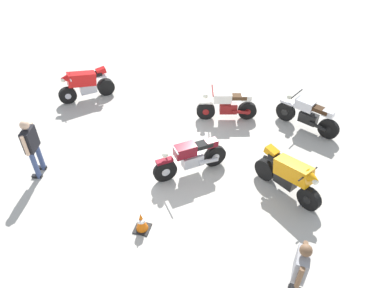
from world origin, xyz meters
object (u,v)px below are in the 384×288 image
(motorcycle_cream_vintage, at_px, (227,106))
(person_in_gray_shirt, at_px, (299,270))
(traffic_cone, at_px, (141,222))
(motorcycle_red_sportbike, at_px, (85,84))
(motorcycle_orange_sportbike, at_px, (289,175))
(motorcycle_maroon_cruiser, at_px, (191,158))
(motorcycle_silver_cruiser, at_px, (308,115))
(person_in_black_shirt, at_px, (32,145))

(motorcycle_cream_vintage, relative_size, person_in_gray_shirt, 1.19)
(person_in_gray_shirt, relative_size, traffic_cone, 3.06)
(motorcycle_red_sportbike, xyz_separation_m, motorcycle_orange_sportbike, (-7.03, 2.97, 0.00))
(motorcycle_red_sportbike, bearing_deg, motorcycle_cream_vintage, 139.17)
(motorcycle_maroon_cruiser, distance_m, motorcycle_cream_vintage, 2.84)
(motorcycle_orange_sportbike, relative_size, traffic_cone, 3.17)
(motorcycle_silver_cruiser, xyz_separation_m, traffic_cone, (3.63, 4.96, -0.26))
(motorcycle_red_sportbike, bearing_deg, person_in_gray_shirt, 101.12)
(motorcycle_orange_sportbike, xyz_separation_m, traffic_cone, (3.14, 1.99, -0.33))
(motorcycle_silver_cruiser, distance_m, traffic_cone, 6.15)
(motorcycle_maroon_cruiser, bearing_deg, motorcycle_silver_cruiser, -174.95)
(motorcycle_maroon_cruiser, bearing_deg, motorcycle_orange_sportbike, 138.83)
(motorcycle_silver_cruiser, bearing_deg, traffic_cone, 80.84)
(motorcycle_maroon_cruiser, height_order, motorcycle_cream_vintage, motorcycle_maroon_cruiser)
(motorcycle_maroon_cruiser, distance_m, person_in_gray_shirt, 4.03)
(motorcycle_maroon_cruiser, xyz_separation_m, person_in_black_shirt, (3.93, 1.02, 0.46))
(motorcycle_orange_sportbike, relative_size, motorcycle_silver_cruiser, 0.88)
(motorcycle_red_sportbike, xyz_separation_m, person_in_black_shirt, (-0.59, 3.86, 0.39))
(motorcycle_silver_cruiser, xyz_separation_m, motorcycle_cream_vintage, (2.51, 0.04, -0.03))
(motorcycle_maroon_cruiser, relative_size, motorcycle_cream_vintage, 0.89)
(motorcycle_maroon_cruiser, height_order, person_in_black_shirt, person_in_black_shirt)
(motorcycle_orange_sportbike, distance_m, motorcycle_silver_cruiser, 3.01)
(motorcycle_maroon_cruiser, distance_m, motorcycle_silver_cruiser, 4.14)
(motorcycle_red_sportbike, bearing_deg, motorcycle_orange_sportbike, 116.83)
(motorcycle_cream_vintage, bearing_deg, motorcycle_red_sportbike, -14.89)
(person_in_gray_shirt, bearing_deg, motorcycle_maroon_cruiser, 138.90)
(person_in_black_shirt, bearing_deg, person_in_gray_shirt, 151.51)
(motorcycle_silver_cruiser, xyz_separation_m, person_in_gray_shirt, (0.28, 5.78, 0.40))
(motorcycle_red_sportbike, xyz_separation_m, person_in_gray_shirt, (-7.25, 5.79, 0.32))
(motorcycle_red_sportbike, height_order, person_in_black_shirt, person_in_black_shirt)
(motorcycle_orange_sportbike, bearing_deg, motorcycle_cream_vintage, 161.21)
(motorcycle_orange_sportbike, bearing_deg, motorcycle_silver_cruiser, 117.16)
(motorcycle_maroon_cruiser, bearing_deg, traffic_cone, 35.38)
(motorcycle_orange_sportbike, bearing_deg, motorcycle_maroon_cruiser, -146.28)
(motorcycle_red_sportbike, relative_size, motorcycle_silver_cruiser, 0.84)
(motorcycle_cream_vintage, distance_m, person_in_black_shirt, 5.86)
(motorcycle_red_sportbike, xyz_separation_m, traffic_cone, (-3.90, 4.96, -0.33))
(motorcycle_silver_cruiser, bearing_deg, motorcycle_orange_sportbike, 107.61)
(motorcycle_maroon_cruiser, relative_size, motorcycle_silver_cruiser, 0.90)
(motorcycle_maroon_cruiser, bearing_deg, person_in_black_shirt, -23.75)
(motorcycle_maroon_cruiser, xyz_separation_m, motorcycle_red_sportbike, (4.52, -2.84, 0.07))
(motorcycle_red_sportbike, xyz_separation_m, motorcycle_cream_vintage, (-5.02, 0.05, -0.11))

